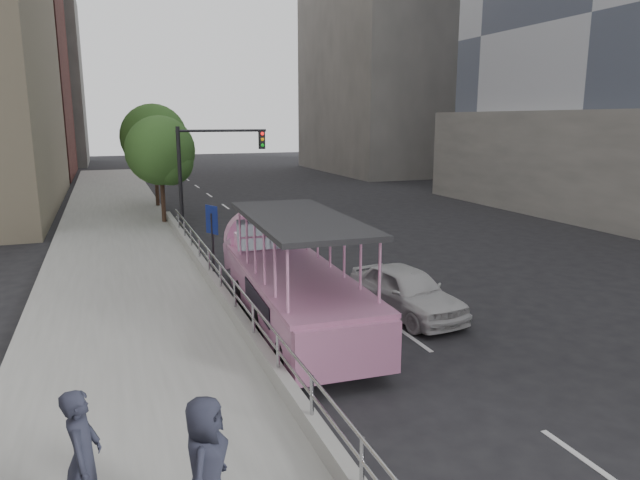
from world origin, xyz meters
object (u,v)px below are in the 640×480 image
at_px(parking_sign, 213,238).
at_px(street_tree_far, 156,140).
at_px(traffic_signal, 206,164).
at_px(car, 406,291).
at_px(street_tree_near, 163,153).
at_px(pedestrian_near, 83,458).
at_px(duck_boat, 287,279).
at_px(pedestrian_far, 206,466).

xyz_separation_m(parking_sign, street_tree_far, (-0.10, 18.10, 2.54)).
height_order(parking_sign, traffic_signal, traffic_signal).
distance_m(car, traffic_signal, 13.71).
bearing_deg(street_tree_near, traffic_signal, -65.02).
xyz_separation_m(pedestrian_near, traffic_signal, (4.90, 19.51, 2.25)).
xyz_separation_m(duck_boat, parking_sign, (-1.44, 3.43, 0.61)).
bearing_deg(duck_boat, street_tree_far, 94.09).
height_order(pedestrian_near, traffic_signal, traffic_signal).
bearing_deg(parking_sign, pedestrian_near, -108.40).
bearing_deg(pedestrian_near, street_tree_near, 1.47).
bearing_deg(street_tree_near, street_tree_far, 88.09).
xyz_separation_m(parking_sign, traffic_signal, (1.29, 8.67, 1.73)).
bearing_deg(car, duck_boat, 157.85).
distance_m(traffic_signal, street_tree_far, 9.57).
distance_m(parking_sign, traffic_signal, 8.93).
relative_size(duck_boat, car, 2.28).
relative_size(pedestrian_near, pedestrian_far, 1.03).
xyz_separation_m(pedestrian_far, parking_sign, (2.15, 11.51, 0.55)).
distance_m(pedestrian_far, street_tree_far, 29.84).
relative_size(street_tree_near, street_tree_far, 0.89).
relative_size(pedestrian_far, traffic_signal, 0.35).
bearing_deg(street_tree_far, street_tree_near, -91.91).
bearing_deg(parking_sign, street_tree_far, 90.33).
height_order(duck_boat, street_tree_far, street_tree_far).
bearing_deg(duck_boat, pedestrian_near, -124.24).
relative_size(duck_boat, traffic_signal, 1.83).
xyz_separation_m(duck_boat, street_tree_far, (-1.54, 21.53, 3.14)).
height_order(pedestrian_far, parking_sign, parking_sign).
bearing_deg(duck_boat, parking_sign, 112.72).
bearing_deg(pedestrian_near, duck_boat, -24.58).
xyz_separation_m(traffic_signal, street_tree_far, (-1.40, 9.43, 0.81)).
bearing_deg(street_tree_far, car, -77.83).
height_order(parking_sign, street_tree_far, street_tree_far).
height_order(duck_boat, pedestrian_near, duck_boat).
bearing_deg(duck_boat, car, -14.85).
distance_m(car, parking_sign, 6.48).
relative_size(pedestrian_near, parking_sign, 0.67).
distance_m(duck_boat, car, 3.44).
bearing_deg(street_tree_near, pedestrian_far, -94.47).
distance_m(pedestrian_far, traffic_signal, 20.60).
relative_size(duck_boat, parking_sign, 3.37).
xyz_separation_m(duck_boat, pedestrian_near, (-5.04, -7.41, 0.09)).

